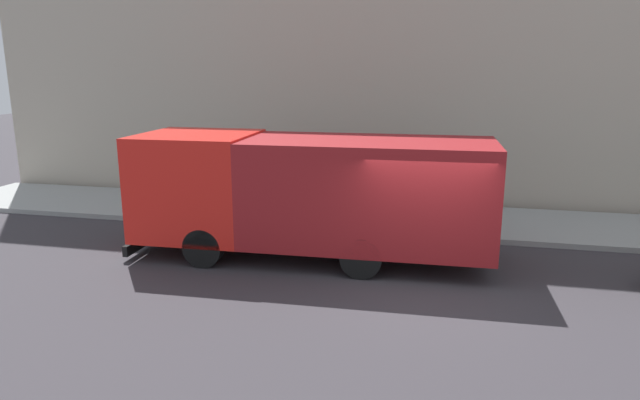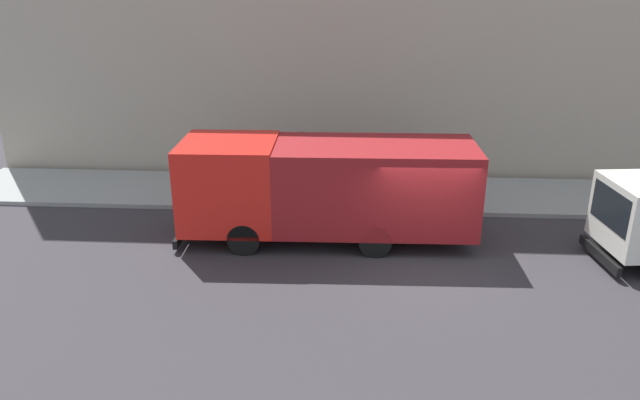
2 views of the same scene
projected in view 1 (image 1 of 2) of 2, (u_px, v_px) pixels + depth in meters
The scene contains 9 objects.
ground at pixel (424, 284), 11.19m from camera, with size 80.00×80.00×0.00m, color #363238.
sidewalk at pixel (431, 220), 15.63m from camera, with size 3.39×30.00×0.14m, color #989B99.
building_facade at pixel (442, 11), 16.38m from camera, with size 0.50×30.00×11.72m, color #B6AC99.
large_utility_truck at pixel (310, 190), 12.49m from camera, with size 2.69×8.09×2.77m.
pedestrian_walking at pixel (310, 174), 16.99m from camera, with size 0.48×0.48×1.79m.
pedestrian_standing at pixel (359, 183), 16.01m from camera, with size 0.53×0.53×1.66m.
pedestrian_third at pixel (449, 192), 14.78m from camera, with size 0.54×0.54×1.67m.
traffic_cone_orange at pixel (216, 203), 15.78m from camera, with size 0.52×0.52×0.74m, color orange.
street_sign_post at pixel (364, 177), 14.51m from camera, with size 0.44×0.08×2.24m.
Camera 1 is at (-10.70, -0.23, 4.24)m, focal length 31.30 mm.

